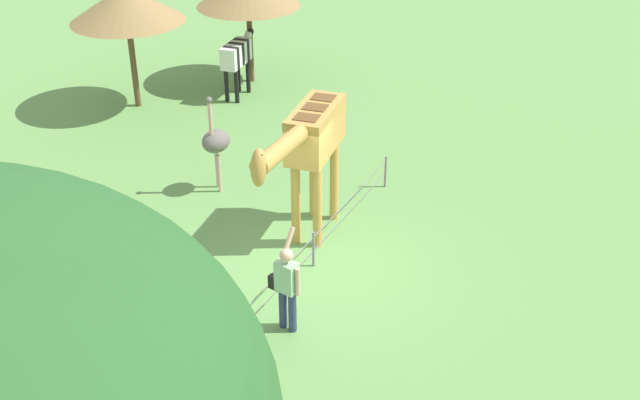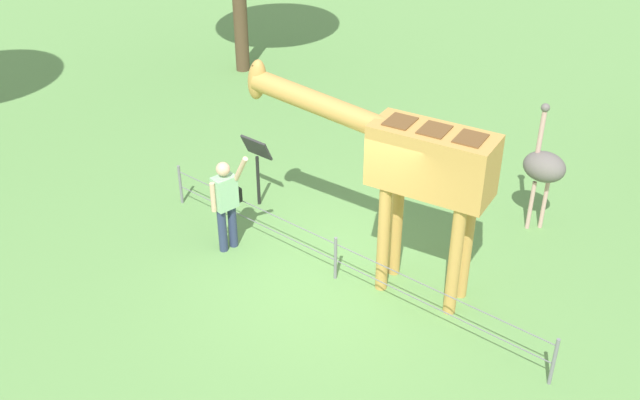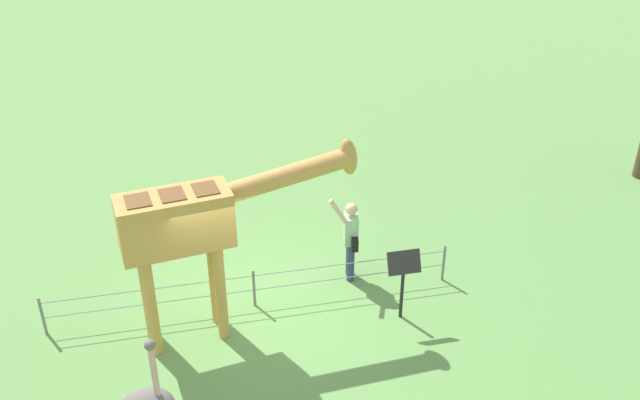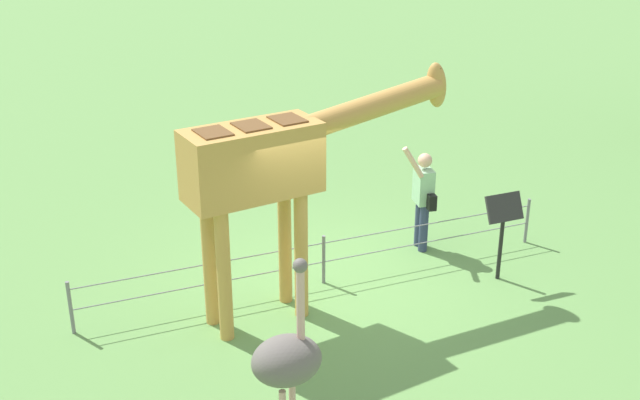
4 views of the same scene
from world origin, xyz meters
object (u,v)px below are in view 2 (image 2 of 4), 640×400
(giraffe, at_px, (409,162))
(info_sign, at_px, (257,157))
(visitor, at_px, (226,200))
(ostrich, at_px, (544,167))

(giraffe, bearing_deg, info_sign, -5.94)
(visitor, xyz_separation_m, info_sign, (0.56, -1.30, 0.05))
(visitor, bearing_deg, giraffe, -160.37)
(visitor, bearing_deg, info_sign, -66.57)
(ostrich, relative_size, info_sign, 1.70)
(giraffe, height_order, info_sign, giraffe)
(giraffe, distance_m, visitor, 3.11)
(giraffe, xyz_separation_m, visitor, (2.70, 0.96, -1.21))
(visitor, distance_m, ostrich, 5.15)
(giraffe, bearing_deg, visitor, 19.63)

